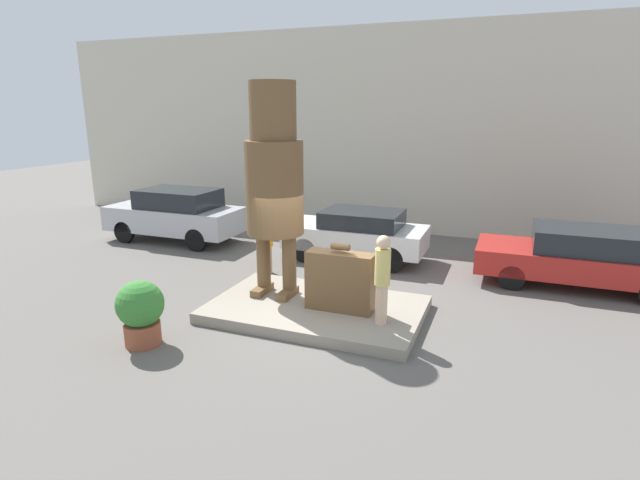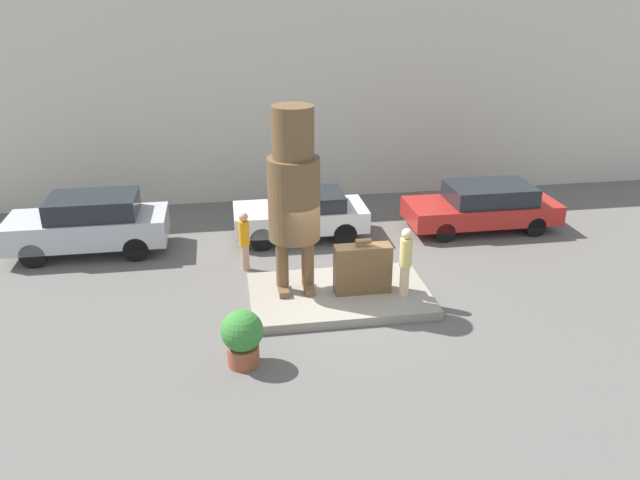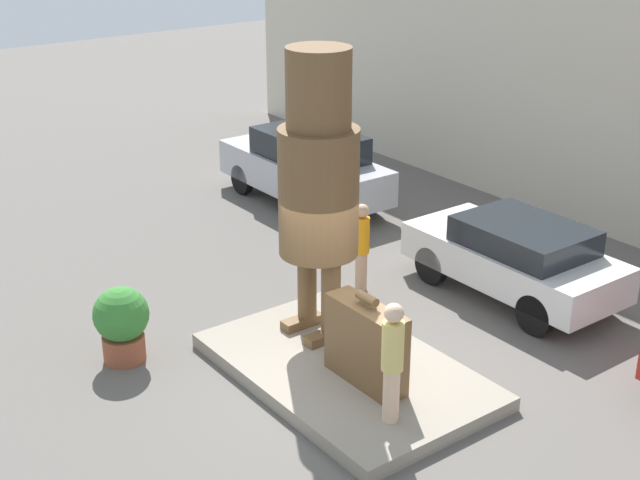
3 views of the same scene
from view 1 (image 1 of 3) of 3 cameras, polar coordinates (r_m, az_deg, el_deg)
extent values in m
plane|color=#605B56|center=(10.79, -0.43, -8.47)|extent=(60.00, 60.00, 0.00)
cube|color=gray|center=(10.75, -0.43, -7.92)|extent=(4.44, 2.81, 0.23)
cube|color=beige|center=(17.81, 9.58, 12.11)|extent=(28.00, 0.60, 6.97)
cube|color=brown|center=(11.38, -6.62, -5.67)|extent=(0.24, 0.71, 0.16)
cube|color=brown|center=(11.11, -3.71, -6.11)|extent=(0.24, 0.71, 0.16)
cylinder|color=brown|center=(11.24, -6.48, -2.16)|extent=(0.31, 0.31, 1.24)
cylinder|color=brown|center=(10.97, -3.54, -2.52)|extent=(0.31, 0.31, 1.24)
cylinder|color=brown|center=(10.74, -5.22, 5.94)|extent=(1.24, 1.24, 2.00)
cylinder|color=brown|center=(10.61, -5.43, 14.49)|extent=(0.98, 0.98, 1.20)
cube|color=brown|center=(10.24, 2.31, -4.75)|extent=(1.39, 0.45, 1.23)
cylinder|color=brown|center=(10.02, 2.35, -0.78)|extent=(0.38, 0.14, 0.14)
cylinder|color=beige|center=(9.74, 7.03, -7.27)|extent=(0.23, 0.23, 0.79)
cylinder|color=#DBC66B|center=(9.49, 7.17, -3.09)|extent=(0.30, 0.30, 0.70)
sphere|color=beige|center=(9.35, 7.27, -0.26)|extent=(0.26, 0.26, 0.26)
cube|color=#B7B7BC|center=(17.13, -16.30, 2.37)|extent=(4.47, 1.82, 0.79)
cube|color=#1E2328|center=(16.87, -15.86, 4.60)|extent=(2.46, 1.64, 0.59)
cylinder|color=black|center=(17.49, -21.44, 0.86)|extent=(0.71, 0.18, 0.71)
cylinder|color=black|center=(18.68, -18.08, 2.00)|extent=(0.71, 0.18, 0.71)
cylinder|color=black|center=(15.77, -13.98, 0.01)|extent=(0.71, 0.18, 0.71)
cylinder|color=black|center=(17.09, -10.84, 1.32)|extent=(0.71, 0.18, 0.71)
cube|color=silver|center=(14.44, 4.06, 0.39)|extent=(4.00, 1.79, 0.64)
cube|color=#1E2328|center=(14.25, 4.87, 2.45)|extent=(2.20, 1.61, 0.45)
cylinder|color=black|center=(14.20, -1.72, -1.17)|extent=(0.71, 0.18, 0.71)
cylinder|color=black|center=(15.64, 0.58, 0.35)|extent=(0.71, 0.18, 0.71)
cylinder|color=black|center=(13.46, 8.06, -2.21)|extent=(0.71, 0.18, 0.71)
cylinder|color=black|center=(14.98, 9.50, -0.52)|extent=(0.71, 0.18, 0.71)
cube|color=#B2231E|center=(13.78, 27.35, -2.27)|extent=(4.75, 1.89, 0.61)
cube|color=#1E2328|center=(13.67, 28.62, -0.04)|extent=(2.61, 1.70, 0.55)
cylinder|color=black|center=(12.95, 21.07, -4.02)|extent=(0.62, 0.18, 0.62)
cylinder|color=black|center=(14.59, 21.17, -1.96)|extent=(0.62, 0.18, 0.62)
cylinder|color=black|center=(14.92, 32.51, -2.97)|extent=(0.62, 0.18, 0.62)
cylinder|color=brown|center=(10.00, -19.59, -10.01)|extent=(0.66, 0.66, 0.43)
sphere|color=#387F33|center=(9.78, -19.89, -6.89)|extent=(0.87, 0.87, 0.87)
cylinder|color=tan|center=(13.34, -5.96, -2.21)|extent=(0.22, 0.22, 0.76)
cylinder|color=orange|center=(13.15, -6.05, 0.77)|extent=(0.29, 0.29, 0.67)
sphere|color=tan|center=(13.05, -6.10, 2.73)|extent=(0.25, 0.25, 0.25)
camera|label=2|loc=(8.32, -108.37, 18.34)|focal=35.00mm
camera|label=3|loc=(6.46, 99.56, 24.80)|focal=50.00mm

